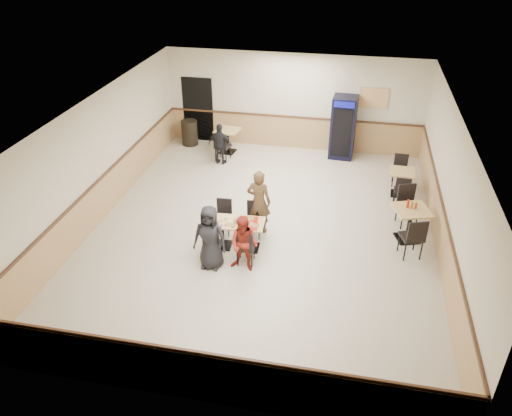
% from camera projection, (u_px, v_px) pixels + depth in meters
% --- Properties ---
extents(ground, '(10.00, 10.00, 0.00)m').
position_uv_depth(ground, '(263.00, 229.00, 11.96)').
color(ground, beige).
rests_on(ground, ground).
extents(room_shell, '(10.00, 10.00, 10.00)m').
position_uv_depth(room_shell, '(345.00, 168.00, 13.51)').
color(room_shell, silver).
rests_on(room_shell, ground).
extents(main_table, '(1.29, 0.69, 0.67)m').
position_uv_depth(main_table, '(236.00, 230.00, 11.11)').
color(main_table, black).
rests_on(main_table, ground).
extents(main_chairs, '(1.19, 1.53, 0.85)m').
position_uv_depth(main_chairs, '(234.00, 231.00, 11.12)').
color(main_chairs, black).
rests_on(main_chairs, ground).
extents(diner_woman_left, '(0.73, 0.49, 1.46)m').
position_uv_depth(diner_woman_left, '(210.00, 238.00, 10.37)').
color(diner_woman_left, black).
rests_on(diner_woman_left, ground).
extents(diner_woman_right, '(0.69, 0.58, 1.28)m').
position_uv_depth(diner_woman_right, '(244.00, 244.00, 10.32)').
color(diner_woman_right, maroon).
rests_on(diner_woman_right, ground).
extents(diner_man_opposite, '(0.60, 0.42, 1.58)m').
position_uv_depth(diner_man_opposite, '(259.00, 202.00, 11.53)').
color(diner_man_opposite, '#503922').
rests_on(diner_man_opposite, ground).
extents(lone_diner, '(0.75, 0.36, 1.25)m').
position_uv_depth(lone_diner, '(220.00, 144.00, 14.80)').
color(lone_diner, black).
rests_on(lone_diner, ground).
extents(tabletop_clutter, '(1.08, 0.58, 0.12)m').
position_uv_depth(tabletop_clutter, '(238.00, 222.00, 10.94)').
color(tabletop_clutter, '#B31A0B').
rests_on(tabletop_clutter, main_table).
extents(side_table_near, '(0.96, 0.96, 0.81)m').
position_uv_depth(side_table_near, '(410.00, 219.00, 11.34)').
color(side_table_near, black).
rests_on(side_table_near, ground).
extents(side_table_near_chair_south, '(0.60, 0.60, 1.03)m').
position_uv_depth(side_table_near_chair_south, '(412.00, 236.00, 10.80)').
color(side_table_near_chair_south, black).
rests_on(side_table_near_chair_south, ground).
extents(side_table_near_chair_north, '(0.60, 0.60, 1.03)m').
position_uv_depth(side_table_near_chair_north, '(408.00, 206.00, 11.90)').
color(side_table_near_chair_north, black).
rests_on(side_table_near_chair_north, ground).
extents(side_table_far, '(0.69, 0.69, 0.70)m').
position_uv_depth(side_table_far, '(401.00, 179.00, 13.20)').
color(side_table_far, black).
rests_on(side_table_far, ground).
extents(side_table_far_chair_south, '(0.43, 0.43, 0.89)m').
position_uv_depth(side_table_far_chair_south, '(402.00, 190.00, 12.74)').
color(side_table_far_chair_south, black).
rests_on(side_table_far_chair_south, ground).
extents(side_table_far_chair_north, '(0.43, 0.43, 0.89)m').
position_uv_depth(side_table_far_chair_north, '(400.00, 171.00, 13.69)').
color(side_table_far_chair_north, black).
rests_on(side_table_far_chair_north, ground).
extents(condiment_caddy, '(0.23, 0.06, 0.20)m').
position_uv_depth(condiment_caddy, '(411.00, 205.00, 11.20)').
color(condiment_caddy, '#B7210D').
rests_on(condiment_caddy, side_table_near).
extents(back_table, '(0.79, 0.79, 0.75)m').
position_uv_depth(back_table, '(228.00, 137.00, 15.58)').
color(back_table, black).
rests_on(back_table, ground).
extents(back_table_chair_lone, '(0.50, 0.50, 0.95)m').
position_uv_depth(back_table_chair_lone, '(223.00, 146.00, 15.08)').
color(back_table_chair_lone, black).
rests_on(back_table_chair_lone, ground).
extents(pepsi_cooler, '(0.76, 0.77, 1.90)m').
position_uv_depth(pepsi_cooler, '(343.00, 127.00, 15.08)').
color(pepsi_cooler, black).
rests_on(pepsi_cooler, ground).
extents(trash_bin, '(0.51, 0.51, 0.81)m').
position_uv_depth(trash_bin, '(190.00, 133.00, 16.15)').
color(trash_bin, black).
rests_on(trash_bin, ground).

